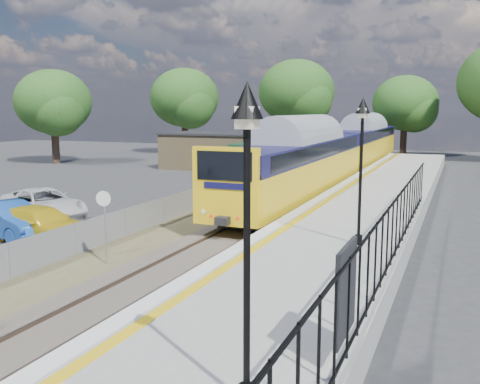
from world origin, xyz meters
The scene contains 15 objects.
ground centered at (0.00, 0.00, 0.00)m, with size 120.00×120.00×0.00m, color #2D2D30.
track_bed centered at (-0.47, 9.67, 0.09)m, with size 5.90×80.00×0.29m.
platform centered at (4.20, 8.00, 0.45)m, with size 5.00×70.00×0.90m, color gray.
platform_edge centered at (2.14, 8.00, 0.90)m, with size 0.90×70.00×0.01m.
victorian_lamp_south centered at (5.50, -4.00, 4.30)m, with size 0.44×0.44×4.60m.
victorian_lamp_north centered at (5.30, 6.00, 4.30)m, with size 0.44×0.44×4.60m.
palisade_fence centered at (6.55, 2.24, 1.84)m, with size 0.12×26.00×2.00m.
wire_fence centered at (-4.20, 12.00, 0.60)m, with size 0.06×52.00×1.20m.
outbuilding centered at (-10.91, 31.21, 1.52)m, with size 10.80×10.10×3.12m.
tree_line centered at (1.40, 42.00, 6.61)m, with size 56.80×43.80×11.88m.
train centered at (0.00, 27.93, 2.34)m, with size 2.82×40.83×3.51m.
speed_sign centered at (-2.50, 3.44, 1.68)m, with size 0.50×0.15×2.52m.
car_blue centered at (-8.48, 5.18, 0.73)m, with size 1.55×4.45×1.47m, color #1A489C.
car_yellow centered at (-6.91, 5.24, 0.67)m, with size 1.88×4.64×1.35m, color yellow.
car_white centered at (-9.90, 8.64, 0.72)m, with size 2.38×5.16×1.43m, color silver.
Camera 1 is at (8.17, -10.67, 5.13)m, focal length 40.00 mm.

